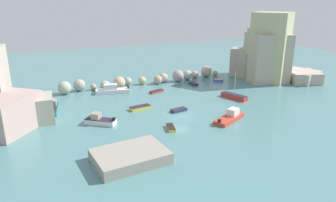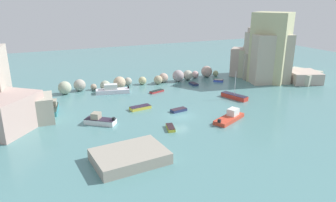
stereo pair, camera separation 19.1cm
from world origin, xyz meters
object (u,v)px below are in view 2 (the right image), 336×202
at_px(moored_boat_11, 218,80).
at_px(moored_boat_8, 157,91).
at_px(moored_boat_9, 170,128).
at_px(moored_boat_10, 194,84).
at_px(stone_dock, 130,156).
at_px(moored_boat_3, 124,151).
at_px(moored_boat_6, 140,108).
at_px(moored_boat_5, 112,90).
at_px(moored_boat_7, 179,110).
at_px(moored_boat_0, 100,120).
at_px(moored_boat_2, 234,96).
at_px(moored_boat_4, 230,117).
at_px(moored_boat_1, 52,108).

bearing_deg(moored_boat_11, moored_boat_8, 44.81).
distance_m(moored_boat_9, moored_boat_10, 25.80).
xyz_separation_m(stone_dock, moored_boat_9, (8.63, 6.87, -0.45)).
bearing_deg(moored_boat_3, moored_boat_10, -106.74).
relative_size(moored_boat_6, moored_boat_9, 1.38).
relative_size(moored_boat_5, moored_boat_11, 2.80).
relative_size(moored_boat_3, moored_boat_7, 1.34).
height_order(moored_boat_6, moored_boat_11, moored_boat_6).
xyz_separation_m(moored_boat_0, moored_boat_2, (27.08, 1.97, -0.15)).
distance_m(stone_dock, moored_boat_0, 13.43).
bearing_deg(moored_boat_2, moored_boat_10, -7.01).
distance_m(moored_boat_0, moored_boat_11, 34.53).
relative_size(moored_boat_6, moored_boat_8, 1.17).
bearing_deg(moored_boat_4, moored_boat_8, 78.59).
height_order(moored_boat_2, moored_boat_10, moored_boat_2).
relative_size(moored_boat_0, moored_boat_6, 1.26).
bearing_deg(moored_boat_8, moored_boat_11, -10.20).
bearing_deg(moored_boat_10, moored_boat_9, -39.07).
height_order(moored_boat_2, moored_boat_6, moored_boat_2).
xyz_separation_m(stone_dock, moored_boat_1, (-6.95, 22.42, -0.02)).
height_order(moored_boat_0, moored_boat_2, moored_boat_2).
height_order(moored_boat_3, moored_boat_9, moored_boat_3).
bearing_deg(moored_boat_8, moored_boat_6, -145.79).
bearing_deg(moored_boat_10, moored_boat_8, -81.29).
distance_m(moored_boat_5, moored_boat_10, 18.57).
height_order(moored_boat_3, moored_boat_5, moored_boat_5).
xyz_separation_m(moored_boat_1, moored_boat_9, (15.58, -15.55, -0.43)).
bearing_deg(stone_dock, moored_boat_9, 38.54).
distance_m(moored_boat_5, moored_boat_8, 9.27).
xyz_separation_m(stone_dock, moored_boat_2, (26.44, 15.39, -0.25)).
relative_size(moored_boat_0, moored_boat_5, 0.70).
bearing_deg(moored_boat_0, moored_boat_7, -142.12).
bearing_deg(moored_boat_6, moored_boat_11, 16.30).
xyz_separation_m(moored_boat_7, moored_boat_8, (0.95, 12.24, -0.03)).
relative_size(stone_dock, moored_boat_1, 1.54).
xyz_separation_m(stone_dock, moored_boat_0, (-0.64, 13.42, -0.10)).
bearing_deg(moored_boat_7, moored_boat_8, 77.28).
xyz_separation_m(moored_boat_6, moored_boat_11, (23.30, 10.47, -0.02)).
distance_m(stone_dock, moored_boat_3, 2.33).
height_order(moored_boat_9, moored_boat_10, moored_boat_9).
distance_m(moored_boat_7, moored_boat_10, 17.83).
relative_size(moored_boat_7, moored_boat_11, 1.19).
xyz_separation_m(moored_boat_1, moored_boat_11, (37.75, 5.28, -0.40)).
distance_m(moored_boat_5, moored_boat_9, 22.29).
relative_size(moored_boat_3, moored_boat_8, 1.20).
bearing_deg(moored_boat_9, moored_boat_3, 131.99).
bearing_deg(moored_boat_0, moored_boat_10, -112.17).
bearing_deg(moored_boat_10, moored_boat_2, 8.73).
distance_m(moored_boat_0, moored_boat_3, 11.14).
height_order(stone_dock, moored_boat_10, stone_dock).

